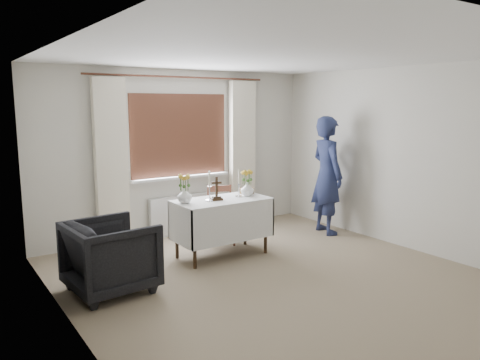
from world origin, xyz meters
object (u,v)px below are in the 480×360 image
Objects in this scene: person at (327,175)px; wooden_cross at (217,188)px; armchair at (111,256)px; flower_vase_left at (185,196)px; altar_table at (222,228)px; flower_vase_right at (247,189)px; wooden_chair at (221,215)px.

wooden_cross is (-2.03, -0.06, 0.01)m from person.
armchair is 1.27m from flower_vase_left.
flower_vase_right is (0.41, 0.01, 0.47)m from altar_table.
wooden_cross is at bearing -82.27° from armchair.
person is at bearing -0.20° from flower_vase_left.
person is at bearing 17.65° from wooden_cross.
flower_vase_right is at bearing -51.82° from wooden_chair.
person is 9.69× the size of flower_vase_right.
altar_table is 4.04× the size of wooden_cross.
wooden_chair reaches higher than altar_table.
wooden_cross is 1.64× the size of flower_vase_right.
wooden_chair is 2.07m from armchair.
person reaches higher than flower_vase_left.
person is (1.66, -0.43, 0.49)m from wooden_chair.
flower_vase_left is 1.02× the size of flower_vase_right.
flower_vase_right is at bearing -84.76° from armchair.
person is (3.55, 0.40, 0.52)m from armchair.
armchair is at bearing -170.04° from flower_vase_right.
flower_vase_left is at bearing 176.66° from flower_vase_right.
altar_table is 0.63m from flower_vase_right.
person is 9.49× the size of flower_vase_left.
flower_vase_left reaches higher than armchair.
wooden_chair is 0.66m from flower_vase_right.
flower_vase_right is at bearing 1.25° from altar_table.
wooden_cross reaches higher than flower_vase_right.
wooden_chair is at bearing -71.11° from armchair.
person reaches higher than altar_table.
person is at bearing 1.69° from flower_vase_right.
altar_table is at bearing -178.75° from flower_vase_right.
altar_table is 1.50× the size of wooden_chair.
armchair is 2.79× the size of wooden_cross.
wooden_chair is 2.69× the size of wooden_cross.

